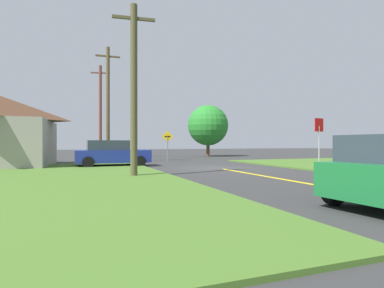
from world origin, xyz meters
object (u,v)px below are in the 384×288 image
utility_pole_mid (108,103)px  oak_tree_left (208,125)px  stop_sign (319,133)px  direction_sign (168,142)px  utility_pole_near (134,88)px  utility_pole_far (100,111)px  parked_car_near_building (112,154)px

utility_pole_mid → oak_tree_left: (11.43, 7.43, -1.06)m
stop_sign → direction_sign: bearing=-70.4°
utility_pole_mid → direction_sign: utility_pole_mid is taller
stop_sign → utility_pole_near: size_ratio=0.39×
stop_sign → direction_sign: size_ratio=1.18×
utility_pole_far → utility_pole_near: bearing=-89.8°
utility_pole_mid → oak_tree_left: size_ratio=1.54×
stop_sign → oak_tree_left: (0.68, 17.56, 1.40)m
utility_pole_near → utility_pole_mid: size_ratio=0.84×
utility_pole_mid → utility_pole_far: 7.07m
stop_sign → parked_car_near_building: 12.40m
utility_pole_far → oak_tree_left: utility_pole_far is taller
utility_pole_mid → direction_sign: size_ratio=3.57×
utility_pole_far → utility_pole_mid: bearing=-89.7°
utility_pole_near → utility_pole_far: bearing=90.2°
direction_sign → stop_sign: bearing=-57.7°
stop_sign → parked_car_near_building: size_ratio=0.64×
parked_car_near_building → utility_pole_far: utility_pole_far is taller
stop_sign → utility_pole_near: 10.92m
stop_sign → utility_pole_far: size_ratio=0.32×
utility_pole_near → utility_pole_mid: utility_pole_mid is taller
oak_tree_left → direction_sign: bearing=-131.4°
utility_pole_near → direction_sign: 11.87m
stop_sign → oak_tree_left: 17.63m
utility_pole_near → direction_sign: (4.55, 10.72, -2.27)m
utility_pole_far → oak_tree_left: 11.53m
utility_pole_mid → direction_sign: (4.57, -0.35, -2.97)m
direction_sign → oak_tree_left: bearing=48.6°
parked_car_near_building → utility_pole_far: size_ratio=0.50×
utility_pole_near → direction_sign: utility_pole_near is taller
direction_sign → utility_pole_mid: bearing=175.7°
utility_pole_near → utility_pole_mid: bearing=90.1°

